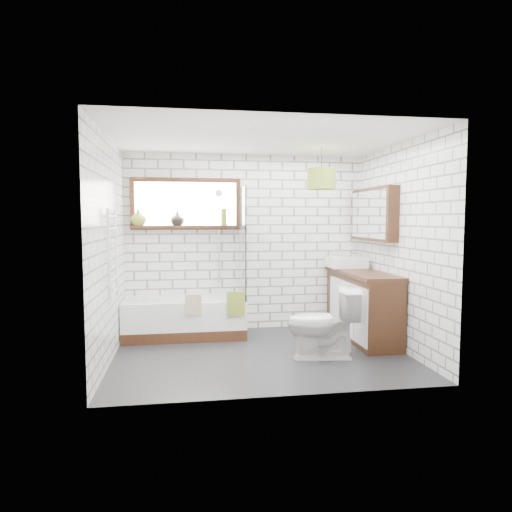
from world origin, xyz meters
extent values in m
cube|color=black|center=(0.00, 0.00, -0.01)|extent=(3.40, 2.60, 0.01)
cube|color=white|center=(0.00, 0.00, 2.50)|extent=(3.40, 2.60, 0.01)
cube|color=white|center=(0.00, 1.30, 1.25)|extent=(3.40, 0.01, 2.50)
cube|color=white|center=(0.00, -1.30, 1.25)|extent=(3.40, 0.01, 2.50)
cube|color=white|center=(-1.70, 0.00, 1.25)|extent=(0.01, 2.60, 2.50)
cube|color=white|center=(1.70, 0.00, 1.25)|extent=(0.01, 2.60, 2.50)
cube|color=black|center=(-0.85, 1.26, 1.80)|extent=(1.52, 0.16, 0.68)
cube|color=white|center=(-1.66, 0.00, 1.20)|extent=(0.06, 0.52, 1.00)
cube|color=black|center=(1.62, 0.60, 1.65)|extent=(0.16, 1.20, 0.70)
cylinder|color=silver|center=(-0.40, 1.26, 1.35)|extent=(0.02, 0.02, 1.30)
cube|color=white|center=(-0.89, 0.95, 0.26)|extent=(1.61, 0.71, 0.52)
cube|color=white|center=(-0.10, 0.95, 1.27)|extent=(0.02, 0.72, 1.50)
cube|color=olive|center=(-0.23, 0.59, 0.50)|extent=(0.23, 0.06, 0.32)
cube|color=tan|center=(-0.78, 0.59, 0.50)|extent=(0.21, 0.05, 0.27)
cube|color=black|center=(1.44, 0.50, 0.45)|extent=(0.51, 1.58, 0.91)
cube|color=white|center=(1.38, 0.96, 0.98)|extent=(0.50, 0.44, 0.15)
cylinder|color=silver|center=(1.54, 0.96, 1.03)|extent=(0.03, 0.03, 0.15)
imported|color=white|center=(0.67, -0.25, 0.41)|extent=(0.55, 0.85, 0.81)
imported|color=olive|center=(-1.50, 1.23, 1.59)|extent=(0.23, 0.23, 0.22)
imported|color=black|center=(-0.97, 1.23, 1.58)|extent=(0.24, 0.24, 0.20)
cylinder|color=olive|center=(-0.33, 1.23, 1.60)|extent=(0.09, 0.09, 0.24)
cylinder|color=olive|center=(0.86, 0.48, 2.10)|extent=(0.36, 0.36, 0.26)
camera|label=1|loc=(-0.86, -5.20, 1.59)|focal=32.00mm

